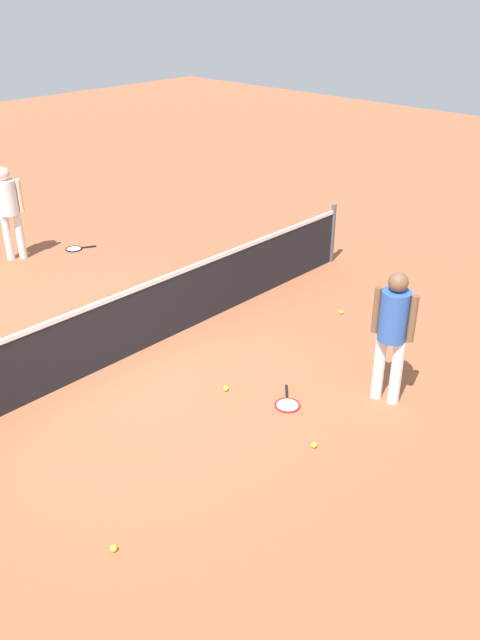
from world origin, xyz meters
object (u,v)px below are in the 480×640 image
Objects in this scene: tennis_racket_near_player at (287,404)px; tennis_ball_stray_left at (341,312)px; player_far_side at (9,206)px; tennis_ball_midcourt at (114,548)px; player_near_side at (393,327)px; tennis_ball_near_player at (226,389)px; tennis_ball_by_net at (314,445)px; tennis_racket_far_player at (75,249)px.

tennis_ball_stray_left reaches higher than tennis_racket_near_player.
tennis_ball_midcourt is at bearing -113.52° from player_far_side.
tennis_ball_near_player is at bearing 128.10° from player_near_side.
tennis_ball_stray_left is at bearing 13.51° from tennis_ball_midcourt.
tennis_ball_by_net is (-1.34, 0.05, -0.98)m from player_near_side.
tennis_ball_midcourt is 5.43m from tennis_ball_stray_left.
player_far_side is 7.44m from tennis_ball_by_net.
tennis_ball_stray_left is at bearing 3.98° from tennis_ball_near_player.
player_near_side is 7.08m from tennis_racket_far_player.
tennis_racket_far_player is 5.65m from tennis_ball_near_player.
player_far_side is at bearing 111.79° from tennis_ball_stray_left.
tennis_racket_near_player is 6.32m from tennis_racket_far_player.
player_near_side is at bearing -51.90° from tennis_ball_near_player.
player_far_side is 3.09× the size of tennis_racket_near_player.
tennis_ball_by_net is at bearing -102.82° from tennis_racket_far_player.
tennis_racket_far_player is at bearing 103.61° from tennis_ball_stray_left.
tennis_ball_stray_left is (5.28, 1.27, 0.00)m from tennis_ball_midcourt.
tennis_ball_near_player and tennis_ball_stray_left have the same top height.
tennis_racket_near_player is at bearing 139.11° from player_near_side.
tennis_ball_midcourt is at bearing -166.49° from tennis_ball_stray_left.
tennis_ball_by_net is (-0.59, -7.35, -0.98)m from player_far_side.
player_near_side reaches higher than tennis_ball_near_player.
tennis_racket_far_player is 7.67m from tennis_ball_midcourt.
player_near_side is 2.85× the size of tennis_racket_far_player.
tennis_racket_near_player is 8.33× the size of tennis_ball_near_player.
tennis_racket_far_player is 7.13m from tennis_ball_by_net.
tennis_ball_stray_left reaches higher than tennis_racket_far_player.
player_near_side is at bearing -40.89° from tennis_racket_near_player.
tennis_racket_far_player is at bearing 88.04° from player_near_side.
tennis_racket_near_player is at bearing -158.71° from tennis_ball_stray_left.
player_far_side reaches higher than tennis_ball_near_player.
player_far_side is at bearing 85.47° from tennis_ball_near_player.
tennis_racket_near_player is at bearing -91.42° from player_far_side.
tennis_ball_midcourt is (-2.85, -0.32, 0.02)m from tennis_racket_near_player.
player_near_side is at bearing -131.09° from tennis_ball_stray_left.
player_near_side is 2.19m from tennis_ball_near_player.
player_far_side reaches higher than tennis_ball_stray_left.
player_near_side reaches higher than tennis_ball_by_net.
tennis_ball_stray_left is (1.28, -5.27, 0.02)m from tennis_racket_far_player.
player_near_side and player_far_side have the same top height.
tennis_ball_stray_left is at bearing 30.50° from tennis_ball_by_net.
tennis_racket_far_player is 9.04× the size of tennis_ball_by_net.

